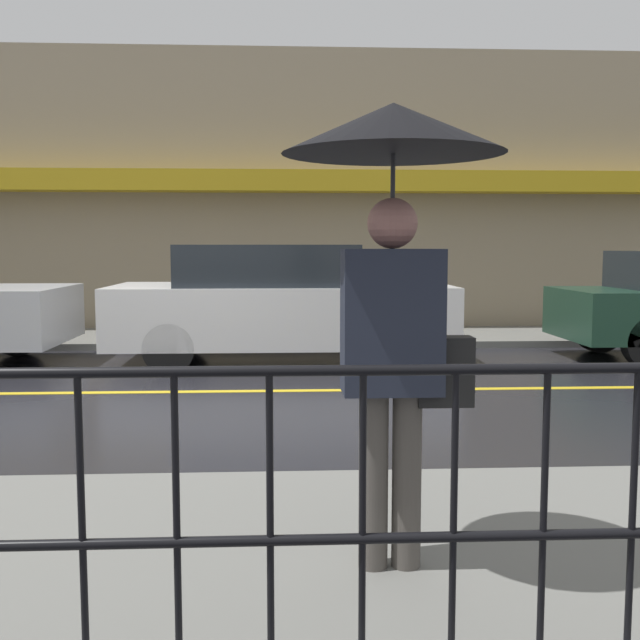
{
  "coord_description": "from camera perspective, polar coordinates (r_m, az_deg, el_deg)",
  "views": [
    {
      "loc": [
        1.09,
        -7.73,
        1.51
      ],
      "look_at": [
        1.41,
        -1.49,
        0.89
      ],
      "focal_mm": 42.0,
      "sensor_mm": 36.0,
      "label": 1
    }
  ],
  "objects": [
    {
      "name": "ground_plane",
      "position": [
        7.95,
        -10.84,
        -5.42
      ],
      "size": [
        80.0,
        80.0,
        0.0
      ],
      "primitive_type": "plane",
      "color": "black"
    },
    {
      "name": "sidewalk_near",
      "position": [
        3.8,
        -20.33,
        -17.27
      ],
      "size": [
        28.0,
        2.48,
        0.1
      ],
      "color": "slate",
      "rests_on": "ground_plane"
    },
    {
      "name": "sidewalk_far",
      "position": [
        12.08,
        -8.13,
        -1.36
      ],
      "size": [
        28.0,
        2.13,
        0.1
      ],
      "color": "slate",
      "rests_on": "ground_plane"
    },
    {
      "name": "lane_marking",
      "position": [
        7.95,
        -10.84,
        -5.39
      ],
      "size": [
        25.2,
        0.12,
        0.01
      ],
      "color": "gold",
      "rests_on": "ground_plane"
    },
    {
      "name": "building_storefront",
      "position": [
        13.2,
        -7.81,
        9.66
      ],
      "size": [
        28.0,
        0.85,
        4.87
      ],
      "color": "gray",
      "rests_on": "ground_plane"
    },
    {
      "name": "pedestrian",
      "position": [
        3.2,
        5.67,
        8.04
      ],
      "size": [
        0.94,
        0.94,
        2.0
      ],
      "color": "#4C4742",
      "rests_on": "sidewalk_near"
    },
    {
      "name": "car_white",
      "position": [
        9.69,
        -3.16,
        1.27
      ],
      "size": [
        4.32,
        1.85,
        1.53
      ],
      "color": "silver",
      "rests_on": "ground_plane"
    }
  ]
}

